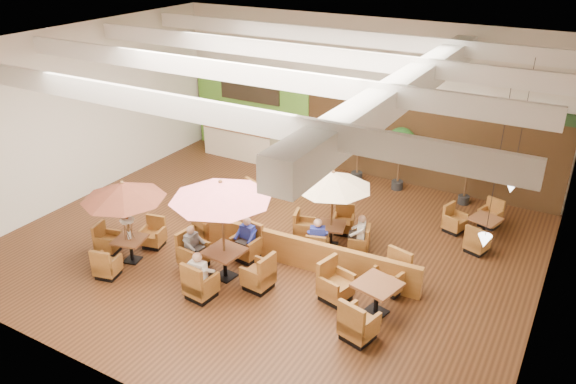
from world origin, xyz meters
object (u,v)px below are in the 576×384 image
Objects in this scene: table_5 at (475,227)px; diner_1 at (246,235)px; service_counter at (241,143)px; table_3 at (220,208)px; table_0 at (123,204)px; table_4 at (364,295)px; topiary_2 at (469,161)px; diner_4 at (360,230)px; table_1 at (222,213)px; table_2 at (332,194)px; diner_2 at (193,242)px; diner_0 at (200,270)px; booth_divider at (305,254)px; topiary_0 at (359,136)px; topiary_1 at (401,144)px; diner_3 at (318,235)px.

table_5 is 6.62m from diner_1.
service_counter is 9.48m from table_5.
service_counter is 1.07× the size of table_3.
table_0 is 3.12× the size of diner_1.
topiary_2 is (0.66, 6.74, 1.11)m from table_4.
diner_4 is at bearing -111.05° from topiary_2.
table_5 is at bearing 51.72° from table_1.
diner_2 is at bearing -150.23° from table_2.
table_5 is 8.03m from diner_2.
diner_0 is at bearing -117.21° from topiary_2.
diner_1 is at bearing 95.50° from table_1.
booth_divider is at bearing 46.83° from table_1.
topiary_0 is (2.37, 4.89, 1.19)m from table_3.
diner_2 is (-4.59, -0.52, 0.35)m from table_4.
topiary_1 is 2.86× the size of diner_1.
diner_3 is (1.17, -5.36, -0.89)m from topiary_0.
booth_divider is 2.54m from table_1.
diner_2 is at bearing -65.24° from service_counter.
diner_2 is at bearing -101.69° from topiary_0.
table_3 reaches higher than booth_divider.
table_1 is at bearing -120.34° from topiary_2.
diner_1 is at bearing -177.57° from diner_3.
table_1 is at bearing -30.53° from table_3.
table_1 is at bearing -58.90° from service_counter.
diner_2 is at bearing 111.04° from diner_4.
table_5 is at bearing -68.08° from topiary_2.
diner_1 is at bearing -94.56° from topiary_0.
diner_0 reaches higher than table_4.
topiary_2 reaches higher than diner_4.
table_0 is at bearing -155.98° from table_4.
table_3 is 3.58m from diner_3.
topiary_0 is 1.50m from topiary_1.
diner_3 is at bearing 126.77° from diner_2.
topiary_2 is at bearing -121.46° from diner_1.
table_3 reaches higher than diner_4.
diner_3 is (1.66, 1.89, -1.09)m from table_1.
booth_divider is at bearing 54.00° from diner_0.
table_0 is 2.86m from diner_0.
topiary_1 is at bearing 158.94° from diner_2.
diner_4 is (3.51, 2.74, 0.00)m from diner_2.
booth_divider is 0.62m from diner_3.
table_1 is 1.16× the size of table_2.
booth_divider is (5.83, -5.67, -0.16)m from service_counter.
diner_3 is at bearing 158.30° from table_4.
table_3 is 4.40m from diner_4.
diner_2 is (-6.05, -5.27, 0.42)m from table_5.
table_2 is 3.08× the size of diner_1.
booth_divider is 1.65m from diner_1.
diner_0 is 2.00m from diner_1.
topiary_0 is at bearing 76.49° from diner_3.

